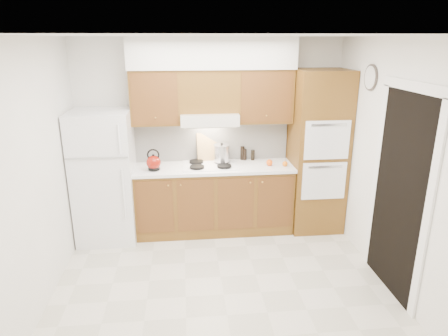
% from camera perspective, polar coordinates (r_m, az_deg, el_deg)
% --- Properties ---
extents(floor, '(3.60, 3.60, 0.00)m').
position_cam_1_polar(floor, '(4.69, -0.48, -15.26)').
color(floor, beige).
rests_on(floor, ground).
extents(ceiling, '(3.60, 3.60, 0.00)m').
position_cam_1_polar(ceiling, '(3.92, -0.59, 18.40)').
color(ceiling, white).
rests_on(ceiling, wall_back).
extents(wall_back, '(3.60, 0.02, 2.60)m').
position_cam_1_polar(wall_back, '(5.57, -1.99, 4.77)').
color(wall_back, white).
rests_on(wall_back, floor).
extents(wall_left, '(0.02, 3.00, 2.60)m').
position_cam_1_polar(wall_left, '(4.35, -24.86, -0.73)').
color(wall_left, white).
rests_on(wall_left, floor).
extents(wall_right, '(0.02, 3.00, 2.60)m').
position_cam_1_polar(wall_right, '(4.64, 22.17, 0.73)').
color(wall_right, white).
rests_on(wall_right, floor).
extents(fridge, '(0.75, 0.72, 1.72)m').
position_cam_1_polar(fridge, '(5.43, -16.63, -1.18)').
color(fridge, white).
rests_on(fridge, floor).
extents(base_cabinets, '(2.11, 0.60, 0.90)m').
position_cam_1_polar(base_cabinets, '(5.54, -1.42, -4.53)').
color(base_cabinets, brown).
rests_on(base_cabinets, floor).
extents(countertop, '(2.13, 0.62, 0.04)m').
position_cam_1_polar(countertop, '(5.37, -1.45, 0.07)').
color(countertop, white).
rests_on(countertop, base_cabinets).
extents(backsplash, '(2.11, 0.03, 0.56)m').
position_cam_1_polar(backsplash, '(5.57, -1.72, 3.94)').
color(backsplash, white).
rests_on(backsplash, countertop).
extents(oven_cabinet, '(0.70, 0.65, 2.20)m').
position_cam_1_polar(oven_cabinet, '(5.59, 13.17, 2.24)').
color(oven_cabinet, brown).
rests_on(oven_cabinet, floor).
extents(upper_cab_left, '(0.63, 0.33, 0.70)m').
position_cam_1_polar(upper_cab_left, '(5.30, -9.78, 9.91)').
color(upper_cab_left, brown).
rests_on(upper_cab_left, wall_back).
extents(upper_cab_right, '(0.73, 0.33, 0.70)m').
position_cam_1_polar(upper_cab_right, '(5.40, 5.78, 10.21)').
color(upper_cab_right, brown).
rests_on(upper_cab_right, wall_back).
extents(range_hood, '(0.75, 0.45, 0.15)m').
position_cam_1_polar(range_hood, '(5.29, -2.13, 7.11)').
color(range_hood, silver).
rests_on(range_hood, wall_back).
extents(upper_cab_over_hood, '(0.75, 0.33, 0.55)m').
position_cam_1_polar(upper_cab_over_hood, '(5.29, -2.22, 10.95)').
color(upper_cab_over_hood, brown).
rests_on(upper_cab_over_hood, range_hood).
extents(soffit, '(2.13, 0.36, 0.40)m').
position_cam_1_polar(soffit, '(5.24, -1.70, 16.10)').
color(soffit, silver).
rests_on(soffit, wall_back).
extents(cooktop, '(0.74, 0.50, 0.01)m').
position_cam_1_polar(cooktop, '(5.38, -2.00, 0.38)').
color(cooktop, white).
rests_on(cooktop, countertop).
extents(doorway, '(0.02, 0.90, 2.10)m').
position_cam_1_polar(doorway, '(4.43, 23.71, -3.71)').
color(doorway, black).
rests_on(doorway, floor).
extents(wall_clock, '(0.02, 0.30, 0.30)m').
position_cam_1_polar(wall_clock, '(4.97, 20.24, 12.04)').
color(wall_clock, '#3F3833').
rests_on(wall_clock, wall_right).
extents(kettle, '(0.22, 0.22, 0.19)m').
position_cam_1_polar(kettle, '(5.24, -10.02, 0.77)').
color(kettle, maroon).
rests_on(kettle, countertop).
extents(cutting_board, '(0.31, 0.14, 0.39)m').
position_cam_1_polar(cutting_board, '(5.55, -2.36, 3.03)').
color(cutting_board, tan).
rests_on(cutting_board, countertop).
extents(stock_pot, '(0.22, 0.22, 0.22)m').
position_cam_1_polar(stock_pot, '(5.45, -0.34, 2.11)').
color(stock_pot, silver).
rests_on(stock_pot, cooktop).
extents(condiment_a, '(0.06, 0.06, 0.19)m').
position_cam_1_polar(condiment_a, '(5.63, 2.64, 2.15)').
color(condiment_a, black).
rests_on(condiment_a, countertop).
extents(condiment_b, '(0.06, 0.06, 0.16)m').
position_cam_1_polar(condiment_b, '(5.62, 2.99, 1.93)').
color(condiment_b, black).
rests_on(condiment_b, countertop).
extents(condiment_c, '(0.06, 0.06, 0.15)m').
position_cam_1_polar(condiment_c, '(5.63, 4.14, 1.86)').
color(condiment_c, black).
rests_on(condiment_c, countertop).
extents(orange_near, '(0.07, 0.07, 0.07)m').
position_cam_1_polar(orange_near, '(5.41, 8.71, 0.59)').
color(orange_near, '#FF5E0D').
rests_on(orange_near, countertop).
extents(orange_far, '(0.11, 0.11, 0.09)m').
position_cam_1_polar(orange_far, '(5.40, 6.51, 0.77)').
color(orange_far, '#FF5C0D').
rests_on(orange_far, countertop).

